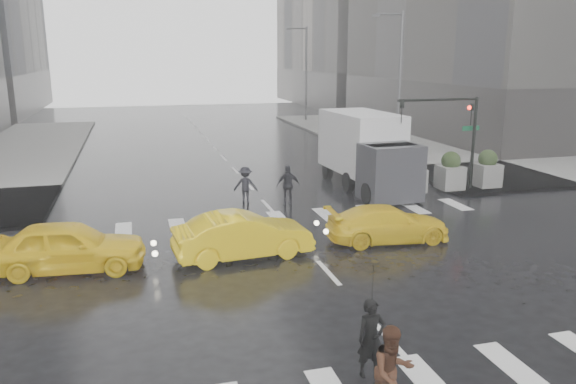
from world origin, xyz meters
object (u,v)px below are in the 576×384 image
object	(u,v)px
pedestrian_brown	(392,372)
taxi_mid	(243,235)
taxi_front	(68,246)
traffic_signal_pole	(456,125)
box_truck	(368,150)

from	to	relation	value
pedestrian_brown	taxi_mid	bearing A→B (deg)	91.86
pedestrian_brown	taxi_front	bearing A→B (deg)	120.23
traffic_signal_pole	taxi_mid	world-z (taller)	traffic_signal_pole
pedestrian_brown	taxi_front	world-z (taller)	pedestrian_brown
traffic_signal_pole	box_truck	xyz separation A→B (m)	(-3.58, 1.72, -1.28)
taxi_front	taxi_mid	size ratio (longest dim) A/B	1.02
traffic_signal_pole	pedestrian_brown	size ratio (longest dim) A/B	2.57
taxi_front	taxi_mid	bearing A→B (deg)	-87.27
taxi_mid	taxi_front	bearing A→B (deg)	81.93
taxi_mid	box_truck	size ratio (longest dim) A/B	0.65
traffic_signal_pole	box_truck	size ratio (longest dim) A/B	0.66
pedestrian_brown	taxi_front	size ratio (longest dim) A/B	0.39
traffic_signal_pole	box_truck	bearing A→B (deg)	154.30
traffic_signal_pole	pedestrian_brown	xyz separation A→B (m)	(-10.21, -14.81, -2.34)
taxi_front	box_truck	distance (m)	15.00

